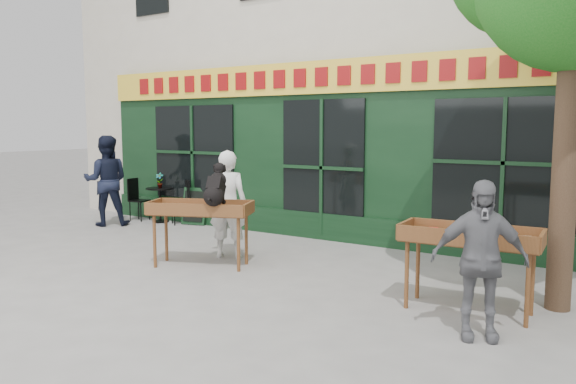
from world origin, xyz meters
name	(u,v)px	position (x,y,z in m)	size (l,w,h in m)	color
ground	(247,265)	(0.00, 0.00, 0.00)	(80.00, 80.00, 0.00)	slate
building	(402,2)	(0.00, 5.97, 4.97)	(14.00, 7.26, 10.00)	beige
book_cart_center	(200,212)	(-0.54, -0.44, 0.82)	(1.62, 1.15, 0.99)	brown
dog	(216,183)	(-0.19, -0.49, 1.29)	(0.34, 0.60, 0.60)	black
woman	(228,204)	(-0.54, 0.21, 0.87)	(0.63, 0.42, 1.74)	silver
book_cart_right	(470,241)	(3.45, -0.37, 0.82)	(1.54, 0.71, 0.99)	brown
man_right	(479,260)	(3.75, -1.12, 0.80)	(0.94, 0.39, 1.60)	slate
bistro_table	(160,198)	(-3.94, 2.02, 0.54)	(0.60, 0.60, 0.76)	black
bistro_chair_left	(136,196)	(-4.58, 1.91, 0.56)	(0.42, 0.42, 0.95)	black
bistro_chair_right	(184,198)	(-3.34, 2.14, 0.56)	(0.50, 0.51, 0.95)	black
potted_plant	(160,180)	(-3.94, 2.02, 0.93)	(0.18, 0.12, 0.33)	gray
man_left	(106,181)	(-4.60, 1.12, 0.96)	(0.93, 0.73, 1.92)	black
chalkboard	(194,206)	(-3.10, 2.19, 0.40)	(0.59, 0.30, 0.79)	black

